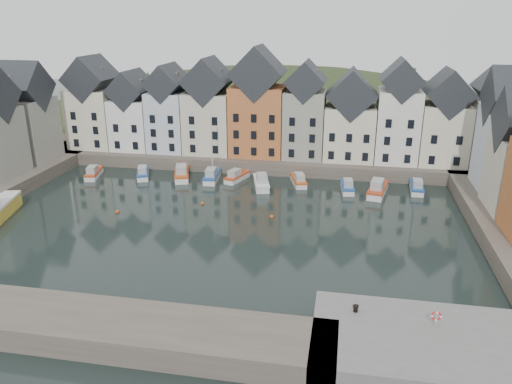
% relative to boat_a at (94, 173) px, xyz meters
% --- Properties ---
extents(ground, '(260.00, 260.00, 0.00)m').
position_rel_boat_a_xyz_m(ground, '(24.29, -16.45, -0.64)').
color(ground, black).
rests_on(ground, ground).
extents(far_quay, '(90.00, 16.00, 2.00)m').
position_rel_boat_a_xyz_m(far_quay, '(24.29, 13.55, 0.36)').
color(far_quay, '#4F453D').
rests_on(far_quay, ground).
extents(near_quay, '(18.00, 10.00, 2.00)m').
position_rel_boat_a_xyz_m(near_quay, '(46.29, -36.45, 0.36)').
color(near_quay, '#60605E').
rests_on(near_quay, ground).
extents(near_wall, '(50.00, 6.00, 2.00)m').
position_rel_boat_a_xyz_m(near_wall, '(14.29, -38.45, 0.36)').
color(near_wall, '#4F453D').
rests_on(near_wall, ground).
extents(hillside, '(153.60, 70.40, 64.00)m').
position_rel_boat_a_xyz_m(hillside, '(24.31, 39.55, -18.60)').
color(hillside, '#29341A').
rests_on(hillside, ground).
extents(far_terrace, '(72.37, 8.16, 17.78)m').
position_rel_boat_a_xyz_m(far_terrace, '(27.50, 11.55, 8.24)').
color(far_terrace, beige).
rests_on(far_terrace, far_quay).
extents(left_terrace, '(7.65, 17.00, 15.69)m').
position_rel_boat_a_xyz_m(left_terrace, '(-11.71, -2.95, 8.24)').
color(left_terrace, gray).
rests_on(left_terrace, left_quay).
extents(mooring_buoys, '(20.50, 5.50, 0.50)m').
position_rel_boat_a_xyz_m(mooring_buoys, '(20.29, -11.12, -0.49)').
color(mooring_buoys, '#C04A16').
rests_on(mooring_buoys, ground).
extents(boat_a, '(2.94, 5.81, 2.14)m').
position_rel_boat_a_xyz_m(boat_a, '(0.00, 0.00, 0.00)').
color(boat_a, silver).
rests_on(boat_a, ground).
extents(boat_b, '(3.63, 5.84, 2.15)m').
position_rel_boat_a_xyz_m(boat_b, '(7.67, 1.37, 0.00)').
color(boat_b, silver).
rests_on(boat_b, ground).
extents(boat_c, '(4.06, 7.10, 2.61)m').
position_rel_boat_a_xyz_m(boat_c, '(13.92, 1.91, 0.14)').
color(boat_c, silver).
rests_on(boat_c, ground).
extents(boat_d, '(2.45, 6.26, 11.68)m').
position_rel_boat_a_xyz_m(boat_d, '(18.84, 1.74, 0.12)').
color(boat_d, silver).
rests_on(boat_d, ground).
extents(boat_e, '(3.27, 5.72, 2.10)m').
position_rel_boat_a_xyz_m(boat_e, '(22.60, 2.42, -0.01)').
color(boat_e, silver).
rests_on(boat_e, ground).
extents(boat_f, '(3.55, 6.74, 2.48)m').
position_rel_boat_a_xyz_m(boat_f, '(26.92, 0.03, 0.10)').
color(boat_f, silver).
rests_on(boat_f, ground).
extents(boat_g, '(3.18, 5.72, 2.10)m').
position_rel_boat_a_xyz_m(boat_g, '(32.24, 2.33, -0.01)').
color(boat_g, silver).
rests_on(boat_g, ground).
extents(boat_h, '(2.23, 5.62, 2.11)m').
position_rel_boat_a_xyz_m(boat_h, '(39.52, 0.74, -0.01)').
color(boat_h, silver).
rests_on(boat_h, ground).
extents(boat_i, '(3.43, 7.20, 2.65)m').
position_rel_boat_a_xyz_m(boat_i, '(43.79, -0.04, 0.15)').
color(boat_i, silver).
rests_on(boat_i, ground).
extents(boat_j, '(2.00, 5.71, 2.17)m').
position_rel_boat_a_xyz_m(boat_j, '(49.43, 2.26, 0.01)').
color(boat_j, silver).
rests_on(boat_j, ground).
extents(mooring_bollard, '(0.48, 0.48, 0.56)m').
position_rel_boat_a_xyz_m(mooring_bollard, '(40.53, -34.07, 1.67)').
color(mooring_bollard, black).
rests_on(mooring_bollard, near_quay).
extents(life_ring_post, '(0.80, 0.17, 1.30)m').
position_rel_boat_a_xyz_m(life_ring_post, '(46.48, -34.94, 2.23)').
color(life_ring_post, gray).
rests_on(life_ring_post, near_quay).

